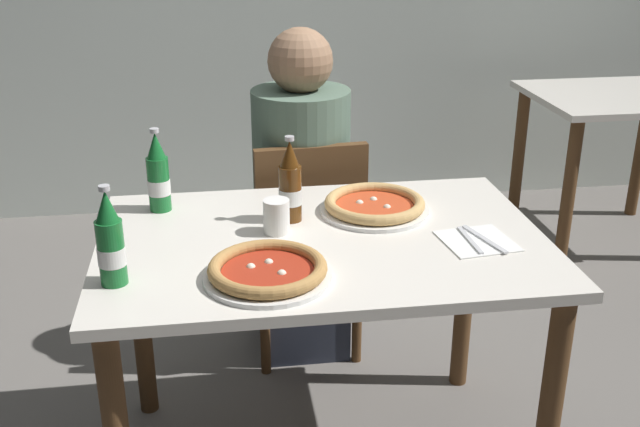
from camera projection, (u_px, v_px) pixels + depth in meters
The scene contains 11 objects.
dining_table_main at pixel (323, 275), 2.08m from camera, with size 1.20×0.80×0.75m.
chair_behind_table at pixel (305, 236), 2.70m from camera, with size 0.43×0.43×0.85m.
diner_seated at pixel (302, 205), 2.71m from camera, with size 0.34×0.34×1.21m.
dining_table_background at pixel (614, 126), 3.62m from camera, with size 0.80×0.70×0.75m.
pizza_margherita_near at pixel (375, 205), 2.20m from camera, with size 0.32×0.32×0.04m.
pizza_marinara_far at pixel (268, 271), 1.81m from camera, with size 0.31×0.31×0.04m.
beer_bottle_left at pixel (290, 186), 2.11m from camera, with size 0.07×0.07×0.25m.
beer_bottle_center at pixel (158, 176), 2.18m from camera, with size 0.07×0.07×0.25m.
beer_bottle_right at pixel (110, 243), 1.76m from camera, with size 0.07×0.07×0.25m.
napkin_with_cutlery at pixel (477, 241), 2.01m from camera, with size 0.20×0.20×0.01m.
paper_cup at pixel (276, 216), 2.05m from camera, with size 0.07×0.07×0.10m, color white.
Camera 1 is at (-0.28, -1.84, 1.59)m, focal length 42.52 mm.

